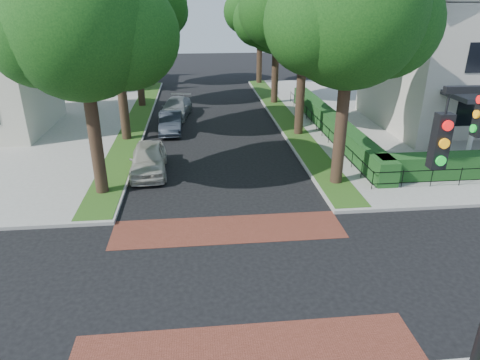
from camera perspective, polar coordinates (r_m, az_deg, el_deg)
The scene contains 19 objects.
ground at distance 14.17m, azimuth -0.53°, elevation -13.04°, with size 120.00×120.00×0.00m, color black.
sidewalk_ne at distance 37.59m, azimuth 27.73°, elevation 7.84°, with size 30.00×30.00×0.15m, color gray.
crosswalk_far at distance 16.84m, azimuth -1.56°, elevation -6.59°, with size 9.00×2.20×0.01m, color brown.
crosswalk_near at distance 11.75m, azimuth 1.04°, elevation -22.24°, with size 9.00×2.20×0.01m, color brown.
grass_strip_ne at distance 32.21m, azimuth 5.93°, elevation 8.35°, with size 1.60×29.80×0.02m, color #224A15.
grass_strip_nw at distance 31.86m, azimuth -13.65°, elevation 7.65°, with size 1.60×29.80×0.02m, color #224A15.
tree_right_near at distance 19.77m, azimuth 14.72°, elevation 20.37°, with size 7.75×6.67×10.66m.
tree_right_mid at distance 27.44m, azimuth 8.82°, elevation 22.19°, with size 8.25×7.09×11.22m.
tree_right_far at distance 36.24m, azimuth 5.03°, elevation 20.85°, with size 7.25×6.23×9.74m.
tree_right_back at distance 45.10m, azimuth 2.81°, elevation 21.82°, with size 7.50×6.45×10.20m.
tree_left_near at distance 19.14m, azimuth -20.11°, elevation 18.60°, with size 7.50×6.45×10.20m.
tree_left_far at distance 35.87m, azimuth -13.74°, elevation 20.64°, with size 7.00×6.02×9.86m.
tree_left_back at distance 44.83m, azimuth -12.31°, elevation 21.54°, with size 7.75×6.66×10.44m.
hedge_main_road at distance 28.81m, azimuth 12.12°, elevation 7.38°, with size 1.00×18.00×1.20m, color #153D17.
fence_main_road at distance 28.62m, azimuth 10.56°, elevation 7.08°, with size 0.06×18.00×0.90m, color black, non-canonical shape.
house_left_far at distance 45.83m, azimuth -25.41°, elevation 16.98°, with size 10.00×9.00×10.14m.
parked_car_front at distance 22.33m, azimuth -12.10°, elevation 2.75°, with size 1.78×4.43×1.51m, color #B8B4A6.
parked_car_middle at distance 29.09m, azimuth -9.23°, elevation 7.58°, with size 1.41×4.04×1.33m, color #1D222B.
parked_car_rear at distance 32.89m, azimuth -8.53°, elevation 9.48°, with size 1.93×4.75×1.38m, color gray.
Camera 1 is at (-1.04, -11.37, 8.39)m, focal length 32.00 mm.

